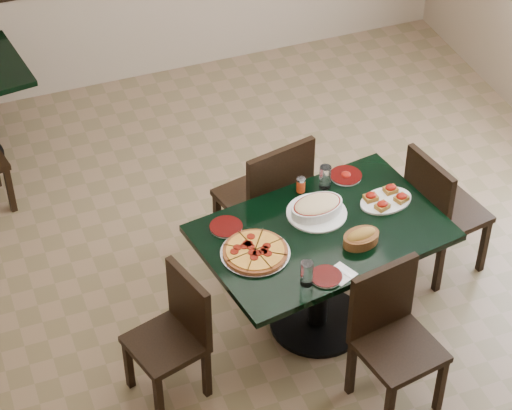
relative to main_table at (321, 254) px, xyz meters
name	(u,v)px	position (x,y,z in m)	size (l,w,h in m)	color
floor	(274,298)	(-0.16, 0.29, -0.57)	(5.50, 5.50, 0.00)	brown
main_table	(321,254)	(0.00, 0.00, 0.00)	(1.47, 1.07, 0.75)	black
chair_far	(269,196)	(-0.08, 0.60, -0.01)	(0.55, 0.55, 0.98)	black
chair_near	(391,331)	(0.15, -0.61, -0.08)	(0.47, 0.47, 0.87)	black
chair_right	(439,208)	(0.87, 0.19, -0.07)	(0.48, 0.48, 0.89)	black
chair_left	(176,331)	(-0.92, -0.16, -0.13)	(0.46, 0.46, 0.80)	black
pepperoni_pizza	(255,252)	(-0.42, -0.05, 0.20)	(0.38, 0.38, 0.04)	#A9A9AF
lasagna_casserole	(317,208)	(0.03, 0.14, 0.23)	(0.35, 0.35, 0.09)	white
bread_basket	(361,237)	(0.15, -0.17, 0.22)	(0.23, 0.18, 0.09)	brown
bruschetta_platter	(386,199)	(0.44, 0.10, 0.21)	(0.35, 0.26, 0.05)	white
side_plate_near	(326,277)	(-0.13, -0.35, 0.19)	(0.17, 0.17, 0.02)	white
side_plate_far_r	(346,176)	(0.32, 0.39, 0.19)	(0.19, 0.19, 0.03)	white
side_plate_far_l	(226,227)	(-0.50, 0.21, 0.19)	(0.19, 0.19, 0.02)	white
napkin_setting	(341,274)	(-0.05, -0.36, 0.18)	(0.18, 0.18, 0.01)	white
water_glass_a	(325,177)	(0.16, 0.35, 0.26)	(0.07, 0.07, 0.15)	white
water_glass_b	(307,274)	(-0.25, -0.36, 0.25)	(0.07, 0.07, 0.14)	white
pepper_shaker	(301,185)	(0.02, 0.36, 0.23)	(0.05, 0.05, 0.09)	#B64413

